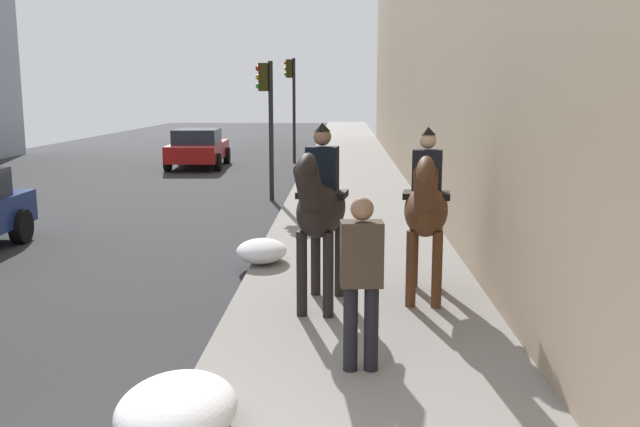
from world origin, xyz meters
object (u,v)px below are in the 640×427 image
at_px(pedestrian_greeting, 361,273).
at_px(traffic_light_near_curb, 267,107).
at_px(traffic_light_far_curb, 292,94).
at_px(mounted_horse_near, 320,207).
at_px(car_near_lane, 198,148).
at_px(mounted_horse_far, 426,207).

xyz_separation_m(pedestrian_greeting, traffic_light_near_curb, (11.46, 2.14, 1.30)).
height_order(traffic_light_near_curb, traffic_light_far_curb, traffic_light_far_curb).
distance_m(mounted_horse_near, car_near_lane, 18.22).
bearing_deg(mounted_horse_near, mounted_horse_far, 115.75).
xyz_separation_m(mounted_horse_far, pedestrian_greeting, (-2.43, 0.88, -0.24)).
height_order(pedestrian_greeting, car_near_lane, pedestrian_greeting).
distance_m(mounted_horse_far, pedestrian_greeting, 2.59).
relative_size(mounted_horse_near, mounted_horse_far, 1.03).
xyz_separation_m(mounted_horse_far, traffic_light_near_curb, (9.03, 3.02, 1.06)).
bearing_deg(traffic_light_near_curb, mounted_horse_far, -161.52).
height_order(mounted_horse_near, mounted_horse_far, mounted_horse_near).
height_order(car_near_lane, traffic_light_far_curb, traffic_light_far_curb).
bearing_deg(traffic_light_near_curb, car_near_lane, 23.55).
xyz_separation_m(mounted_horse_far, traffic_light_far_curb, (18.71, 3.11, 1.39)).
bearing_deg(pedestrian_greeting, car_near_lane, 12.96).
relative_size(traffic_light_near_curb, traffic_light_far_curb, 0.87).
xyz_separation_m(mounted_horse_near, mounted_horse_far, (0.42, -1.34, -0.06)).
bearing_deg(pedestrian_greeting, traffic_light_near_curb, 7.40).
xyz_separation_m(mounted_horse_near, traffic_light_near_curb, (9.45, 1.68, 1.00)).
height_order(mounted_horse_far, traffic_light_far_curb, traffic_light_far_curb).
distance_m(mounted_horse_near, mounted_horse_far, 1.41).
bearing_deg(mounted_horse_far, mounted_horse_near, -64.86).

